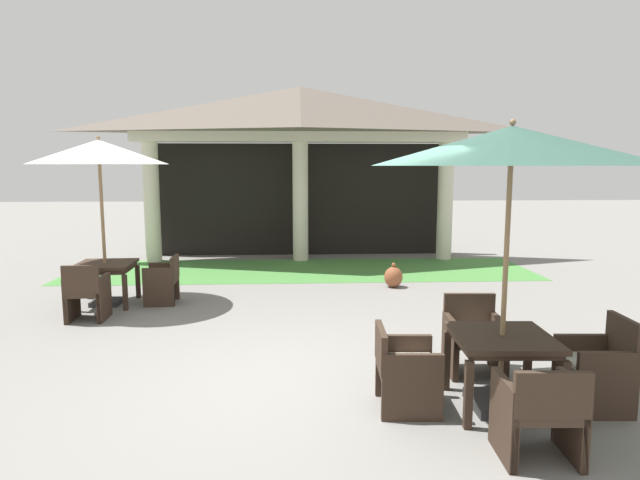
% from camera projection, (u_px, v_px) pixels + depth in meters
% --- Properties ---
extents(ground_plane, '(60.00, 60.00, 0.00)m').
position_uv_depth(ground_plane, '(310.00, 385.00, 5.75)').
color(ground_plane, gray).
extents(background_pavilion, '(8.39, 2.40, 4.19)m').
position_uv_depth(background_pavilion, '(300.00, 128.00, 13.05)').
color(background_pavilion, beige).
rests_on(background_pavilion, ground).
extents(lawn_strip, '(10.19, 2.76, 0.01)m').
position_uv_depth(lawn_strip, '(302.00, 270.00, 12.07)').
color(lawn_strip, '#47843D').
rests_on(lawn_strip, ground).
extents(patio_table_near_foreground, '(0.96, 0.96, 0.73)m').
position_uv_depth(patio_table_near_foreground, '(502.00, 345.00, 5.14)').
color(patio_table_near_foreground, '#38281E').
rests_on(patio_table_near_foreground, ground).
extents(patio_umbrella_near_foreground, '(2.55, 2.55, 2.75)m').
position_uv_depth(patio_umbrella_near_foreground, '(511.00, 149.00, 4.89)').
color(patio_umbrella_near_foreground, '#2D2D2D').
rests_on(patio_umbrella_near_foreground, ground).
extents(patio_chair_near_foreground_north, '(0.64, 0.62, 0.85)m').
position_uv_depth(patio_chair_near_foreground_north, '(474.00, 337.00, 6.10)').
color(patio_chair_near_foreground_north, '#38281E').
rests_on(patio_chair_near_foreground_north, ground).
extents(patio_chair_near_foreground_south, '(0.63, 0.57, 0.81)m').
position_uv_depth(patio_chair_near_foreground_south, '(540.00, 411.00, 4.26)').
color(patio_chair_near_foreground_south, '#38281E').
rests_on(patio_chair_near_foreground_south, ground).
extents(patio_chair_near_foreground_east, '(0.60, 0.60, 0.90)m').
position_uv_depth(patio_chair_near_foreground_east, '(598.00, 367.00, 5.17)').
color(patio_chair_near_foreground_east, '#38281E').
rests_on(patio_chair_near_foreground_east, ground).
extents(patio_chair_near_foreground_west, '(0.60, 0.64, 0.79)m').
position_uv_depth(patio_chair_near_foreground_west, '(404.00, 369.00, 5.18)').
color(patio_chair_near_foreground_west, '#38281E').
rests_on(patio_chair_near_foreground_west, ground).
extents(patio_table_mid_left, '(0.94, 0.94, 0.71)m').
position_uv_depth(patio_table_mid_left, '(105.00, 269.00, 9.03)').
color(patio_table_mid_left, '#38281E').
rests_on(patio_table_mid_left, ground).
extents(patio_umbrella_mid_left, '(2.20, 2.20, 2.81)m').
position_uv_depth(patio_umbrella_mid_left, '(99.00, 154.00, 8.77)').
color(patio_umbrella_mid_left, '#2D2D2D').
rests_on(patio_umbrella_mid_left, ground).
extents(patio_chair_mid_left_east, '(0.53, 0.57, 0.81)m').
position_uv_depth(patio_chair_mid_left_east, '(163.00, 281.00, 9.14)').
color(patio_chair_mid_left_east, '#38281E').
rests_on(patio_chair_mid_left_east, ground).
extents(patio_chair_mid_left_south, '(0.56, 0.58, 0.88)m').
position_uv_depth(patio_chair_mid_left_south, '(87.00, 293.00, 8.12)').
color(patio_chair_mid_left_south, '#38281E').
rests_on(patio_chair_mid_left_south, ground).
extents(terracotta_urn, '(0.35, 0.35, 0.48)m').
position_uv_depth(terracotta_urn, '(393.00, 277.00, 10.37)').
color(terracotta_urn, brown).
rests_on(terracotta_urn, ground).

